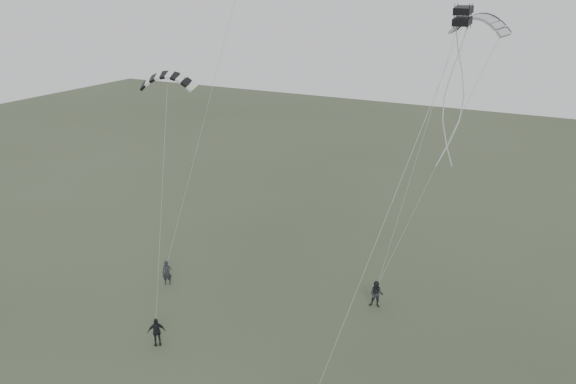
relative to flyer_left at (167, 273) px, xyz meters
The scene contains 7 objects.
ground 8.80m from the flyer_left, 30.88° to the right, with size 140.00×140.00×0.00m, color #37412B.
flyer_left is the anchor object (origin of this frame).
flyer_right 13.35m from the flyer_left, 15.43° to the left, with size 0.81×0.63×1.68m, color black.
flyer_center 6.57m from the flyer_left, 56.14° to the right, with size 0.93×0.39×1.59m, color black.
kite_pale_large 24.26m from the flyer_left, 29.51° to the left, with size 3.57×0.80×1.50m, color #9FA2A4, non-canonical shape.
kite_striped 12.98m from the flyer_left, 24.58° to the right, with size 3.03×0.76×1.19m, color black, non-canonical shape.
kite_box 23.32m from the flyer_left, ahead, with size 0.69×0.69×0.74m, color black, non-canonical shape.
Camera 1 is at (14.07, -20.43, 18.08)m, focal length 35.00 mm.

